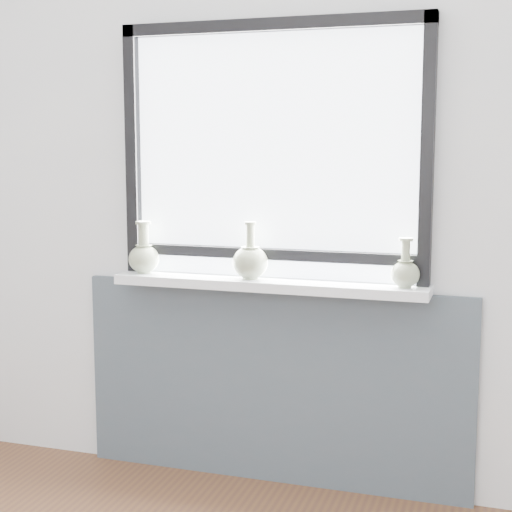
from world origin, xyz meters
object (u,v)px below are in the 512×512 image
(windowsill, at_px, (268,284))
(vase_c, at_px, (405,271))
(vase_a, at_px, (144,256))
(vase_b, at_px, (250,261))

(windowsill, xyz_separation_m, vase_c, (0.56, -0.01, 0.08))
(vase_a, relative_size, vase_b, 0.95)
(vase_b, height_order, vase_c, vase_b)
(vase_a, bearing_deg, vase_b, -0.16)
(windowsill, xyz_separation_m, vase_b, (-0.08, -0.00, 0.10))
(vase_a, bearing_deg, vase_c, -0.34)
(vase_c, bearing_deg, windowsill, 179.11)
(vase_c, bearing_deg, vase_b, 179.52)
(vase_a, bearing_deg, windowsill, 0.21)
(windowsill, distance_m, vase_b, 0.12)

